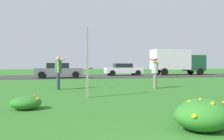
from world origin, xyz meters
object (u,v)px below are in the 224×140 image
car_white_center_right (123,69)px  box_truck_dark_green (177,61)px  car_gray_center_left (59,70)px  sign_post_near_path (87,63)px  frisbee_red (91,68)px  person_catcher_red_cap_gray_shirt (155,70)px  person_thrower_green_shirt (58,70)px

car_white_center_right → box_truck_dark_green: 7.14m
car_gray_center_left → box_truck_dark_green: 15.07m
car_gray_center_left → car_white_center_right: (7.49, 3.80, 0.00)m
sign_post_near_path → car_white_center_right: size_ratio=0.59×
frisbee_red → car_gray_center_left: car_gray_center_left is taller
person_catcher_red_cap_gray_shirt → car_white_center_right: size_ratio=0.36×
person_catcher_red_cap_gray_shirt → frisbee_red: bearing=174.8°
frisbee_red → car_white_center_right: car_white_center_right is taller
sign_post_near_path → car_white_center_right: bearing=71.1°
car_white_center_right → sign_post_near_path: bearing=-108.9°
car_gray_center_left → sign_post_near_path: bearing=-83.9°
car_gray_center_left → box_truck_dark_green: size_ratio=0.67×
sign_post_near_path → car_white_center_right: (6.02, 17.62, -0.58)m
person_catcher_red_cap_gray_shirt → frisbee_red: 3.38m
person_catcher_red_cap_gray_shirt → car_gray_center_left: size_ratio=0.36×
sign_post_near_path → person_catcher_red_cap_gray_shirt: size_ratio=1.65×
person_catcher_red_cap_gray_shirt → box_truck_dark_green: box_truck_dark_green is taller
person_thrower_green_shirt → person_catcher_red_cap_gray_shirt: size_ratio=1.03×
person_thrower_green_shirt → frisbee_red: 1.63m
person_thrower_green_shirt → person_catcher_red_cap_gray_shirt: bearing=-5.2°
person_thrower_green_shirt → car_white_center_right: size_ratio=0.37×
car_gray_center_left → car_white_center_right: 8.40m
sign_post_near_path → box_truck_dark_green: size_ratio=0.40×
frisbee_red → sign_post_near_path: bearing=-98.8°
person_thrower_green_shirt → frisbee_red: person_thrower_green_shirt is taller
car_white_center_right → box_truck_dark_green: box_truck_dark_green is taller
person_catcher_red_cap_gray_shirt → frisbee_red: (-3.37, 0.30, 0.11)m
car_gray_center_left → car_white_center_right: bearing=26.9°
person_catcher_red_cap_gray_shirt → sign_post_near_path: bearing=-145.3°
car_white_center_right → box_truck_dark_green: bearing=-0.0°
car_gray_center_left → car_white_center_right: size_ratio=1.00×
box_truck_dark_green → car_gray_center_left: bearing=-165.3°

